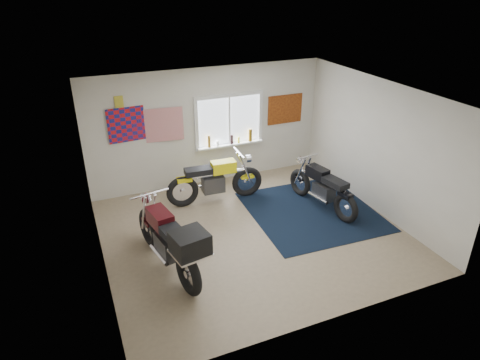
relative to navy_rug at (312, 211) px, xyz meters
name	(u,v)px	position (x,y,z in m)	size (l,w,h in m)	color
ground	(253,233)	(-1.48, -0.27, -0.01)	(5.50, 5.50, 0.00)	#9E896B
room_shell	(254,154)	(-1.48, -0.27, 1.63)	(5.50, 5.50, 5.50)	white
navy_rug	(312,211)	(0.00, 0.00, 0.00)	(2.50, 2.60, 0.01)	black
window_assembly	(229,124)	(-0.98, 2.20, 1.36)	(1.66, 0.17, 1.26)	white
oil_bottles	(234,138)	(-0.89, 2.13, 1.02)	(1.11, 0.09, 0.30)	#845913
flag_display	(119,102)	(-3.38, 2.21, 2.14)	(1.60, 0.10, 1.17)	red
triumph_poster	(285,109)	(0.47, 2.21, 1.54)	(0.90, 0.03, 0.70)	#A54C14
yellow_triumph	(215,181)	(-1.70, 1.23, 0.47)	(2.15, 0.64, 1.08)	black
black_chrome_bike	(322,189)	(0.27, 0.08, 0.44)	(0.65, 1.98, 1.02)	black
maroon_tourer	(171,242)	(-3.20, -0.83, 0.60)	(0.90, 2.29, 1.17)	black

